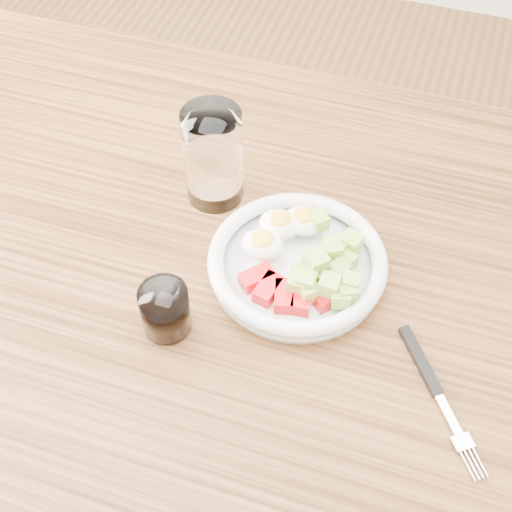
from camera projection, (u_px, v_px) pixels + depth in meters
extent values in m
plane|color=brown|center=(259.00, 493.00, 1.54)|extent=(4.00, 4.00, 0.00)
cube|color=brown|center=(32.00, 195.00, 1.59)|extent=(0.07, 0.07, 0.73)
cube|color=brown|center=(261.00, 287.00, 0.95)|extent=(1.50, 0.90, 0.04)
cylinder|color=white|center=(297.00, 269.00, 0.94)|extent=(0.23, 0.23, 0.01)
torus|color=white|center=(297.00, 261.00, 0.92)|extent=(0.23, 0.23, 0.02)
cube|color=red|center=(257.00, 278.00, 0.91)|extent=(0.05, 0.05, 0.02)
cube|color=red|center=(268.00, 289.00, 0.90)|extent=(0.03, 0.05, 0.02)
cube|color=red|center=(284.00, 296.00, 0.89)|extent=(0.03, 0.05, 0.02)
cube|color=red|center=(302.00, 298.00, 0.89)|extent=(0.03, 0.05, 0.02)
cube|color=red|center=(319.00, 295.00, 0.89)|extent=(0.05, 0.05, 0.02)
ellipsoid|color=white|center=(280.00, 224.00, 0.95)|extent=(0.06, 0.05, 0.03)
ellipsoid|color=yellow|center=(280.00, 218.00, 0.94)|extent=(0.03, 0.03, 0.01)
ellipsoid|color=white|center=(304.00, 221.00, 0.95)|extent=(0.06, 0.05, 0.03)
ellipsoid|color=yellow|center=(305.00, 215.00, 0.94)|extent=(0.03, 0.03, 0.01)
ellipsoid|color=white|center=(263.00, 245.00, 0.93)|extent=(0.06, 0.05, 0.03)
ellipsoid|color=yellow|center=(263.00, 239.00, 0.92)|extent=(0.03, 0.03, 0.01)
cube|color=#A4C84D|center=(347.00, 292.00, 0.87)|extent=(0.03, 0.03, 0.02)
cube|color=#A4C84D|center=(329.00, 286.00, 0.87)|extent=(0.02, 0.02, 0.02)
cube|color=#A4C84D|center=(302.00, 272.00, 0.91)|extent=(0.03, 0.03, 0.02)
cube|color=#A4C84D|center=(351.00, 283.00, 0.88)|extent=(0.02, 0.02, 0.02)
cube|color=#A4C84D|center=(341.00, 297.00, 0.87)|extent=(0.03, 0.03, 0.02)
cube|color=#A4C84D|center=(313.00, 276.00, 0.89)|extent=(0.03, 0.03, 0.02)
cube|color=#A4C84D|center=(330.00, 285.00, 0.88)|extent=(0.03, 0.03, 0.02)
cube|color=#A4C84D|center=(351.00, 243.00, 0.92)|extent=(0.03, 0.03, 0.02)
cube|color=#A4C84D|center=(316.00, 262.00, 0.89)|extent=(0.04, 0.04, 0.03)
cube|color=#A4C84D|center=(330.00, 278.00, 0.90)|extent=(0.02, 0.02, 0.02)
cube|color=#A4C84D|center=(306.00, 282.00, 0.88)|extent=(0.02, 0.02, 0.02)
cube|color=#A4C84D|center=(346.00, 262.00, 0.91)|extent=(0.03, 0.03, 0.02)
cube|color=#A4C84D|center=(338.00, 247.00, 0.92)|extent=(0.03, 0.03, 0.02)
cube|color=#A4C84D|center=(319.00, 221.00, 0.94)|extent=(0.03, 0.03, 0.02)
cube|color=#A4C84D|center=(339.00, 275.00, 0.90)|extent=(0.03, 0.03, 0.02)
cube|color=#A4C84D|center=(333.00, 245.00, 0.94)|extent=(0.03, 0.03, 0.02)
cube|color=#A4C84D|center=(339.00, 270.00, 0.90)|extent=(0.03, 0.03, 0.02)
cube|color=#A4C84D|center=(308.00, 291.00, 0.88)|extent=(0.03, 0.03, 0.02)
cube|color=#A4C84D|center=(333.00, 250.00, 0.91)|extent=(0.03, 0.03, 0.02)
cube|color=#A4C84D|center=(298.00, 284.00, 0.88)|extent=(0.02, 0.02, 0.02)
cube|color=black|center=(420.00, 360.00, 0.85)|extent=(0.07, 0.09, 0.01)
cube|color=silver|center=(449.00, 416.00, 0.81)|extent=(0.04, 0.05, 0.00)
cube|color=silver|center=(463.00, 442.00, 0.79)|extent=(0.03, 0.03, 0.00)
cylinder|color=silver|center=(468.00, 466.00, 0.77)|extent=(0.02, 0.03, 0.00)
cylinder|color=silver|center=(472.00, 465.00, 0.77)|extent=(0.02, 0.03, 0.00)
cylinder|color=silver|center=(476.00, 464.00, 0.77)|extent=(0.02, 0.03, 0.00)
cylinder|color=silver|center=(480.00, 462.00, 0.77)|extent=(0.02, 0.03, 0.00)
cylinder|color=white|center=(213.00, 156.00, 0.97)|extent=(0.08, 0.08, 0.15)
cylinder|color=white|center=(165.00, 310.00, 0.86)|extent=(0.06, 0.06, 0.07)
cylinder|color=black|center=(165.00, 311.00, 0.86)|extent=(0.05, 0.05, 0.06)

